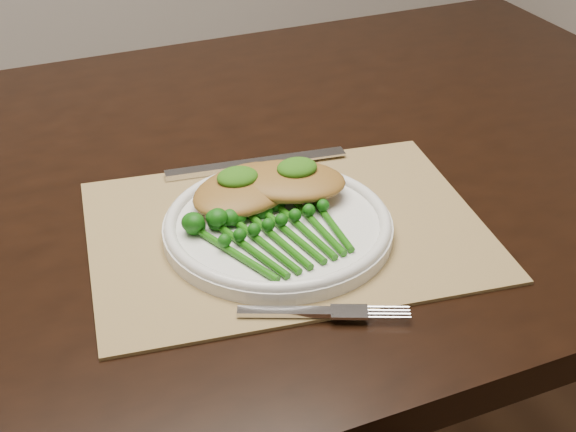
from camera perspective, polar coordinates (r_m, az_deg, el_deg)
name	(u,v)px	position (r m, az deg, el deg)	size (l,w,h in m)	color
dining_table	(197,393)	(1.24, -6.48, -12.38)	(1.61, 0.91, 0.75)	black
placemat	(287,230)	(0.90, -0.10, -0.97)	(0.44, 0.32, 0.00)	#94794B
dinner_plate	(278,225)	(0.89, -0.72, -0.64)	(0.25, 0.25, 0.02)	silver
knife	(239,166)	(1.02, -3.51, 3.60)	(0.23, 0.05, 0.01)	silver
fork	(335,312)	(0.78, 3.37, -6.84)	(0.16, 0.08, 0.01)	silver
chicken_fillet_left	(246,189)	(0.92, -2.99, 1.93)	(0.14, 0.10, 0.03)	olive
chicken_fillet_right	(289,181)	(0.92, 0.05, 2.50)	(0.13, 0.09, 0.03)	olive
pesto_dollop_left	(238,177)	(0.91, -3.61, 2.78)	(0.05, 0.04, 0.02)	#1A4A0A
pesto_dollop_right	(297,168)	(0.92, 0.64, 3.45)	(0.05, 0.04, 0.02)	#1A4A0A
broccolini_bundle	(284,237)	(0.85, -0.27, -1.47)	(0.16, 0.18, 0.04)	#17550B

